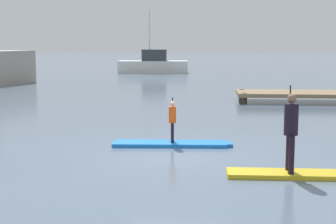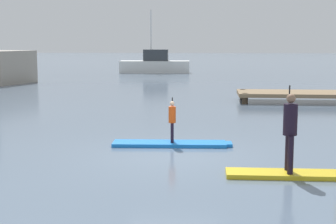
% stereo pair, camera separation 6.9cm
% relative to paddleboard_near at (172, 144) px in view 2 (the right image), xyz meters
% --- Properties ---
extents(ground_plane, '(240.00, 240.00, 0.00)m').
position_rel_paddleboard_near_xyz_m(ground_plane, '(0.13, -1.26, -0.05)').
color(ground_plane, slate).
extents(paddleboard_near, '(3.41, 0.92, 0.10)m').
position_rel_paddleboard_near_xyz_m(paddleboard_near, '(0.00, 0.00, 0.00)').
color(paddleboard_near, blue).
rests_on(paddleboard_near, ground).
extents(paddler_child_solo, '(0.22, 0.41, 1.26)m').
position_rel_paddleboard_near_xyz_m(paddler_child_solo, '(0.01, 0.01, 0.71)').
color(paddler_child_solo, black).
rests_on(paddler_child_solo, paddleboard_near).
extents(paddleboard_far, '(3.39, 0.73, 0.10)m').
position_rel_paddleboard_near_xyz_m(paddleboard_far, '(3.13, -3.11, 0.00)').
color(paddleboard_far, gold).
rests_on(paddleboard_far, ground).
extents(paddler_adult, '(0.31, 0.53, 1.89)m').
position_rel_paddleboard_near_xyz_m(paddler_adult, '(2.82, -3.11, 1.04)').
color(paddler_adult, black).
rests_on(paddler_adult, paddleboard_far).
extents(motor_boat_small_navy, '(6.61, 2.30, 5.90)m').
position_rel_paddleboard_near_xyz_m(motor_boat_small_navy, '(-4.32, 33.73, 0.76)').
color(motor_boat_small_navy, silver).
rests_on(motor_boat_small_navy, ground).
extents(floating_dock, '(9.18, 2.55, 0.50)m').
position_rel_paddleboard_near_xyz_m(floating_dock, '(6.98, 11.07, 0.35)').
color(floating_dock, '#846B4C').
rests_on(floating_dock, ground).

